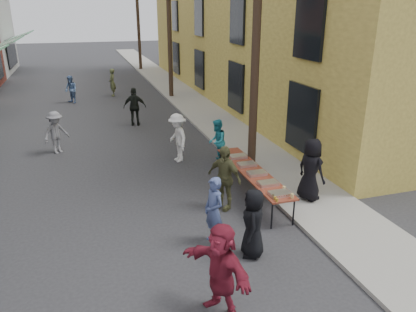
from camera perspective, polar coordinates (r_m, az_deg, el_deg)
ground at (r=9.86m, az=-10.53°, el=-10.84°), size 120.00×120.00×0.00m
sidewalk at (r=24.67m, az=-3.56°, el=8.45°), size 2.20×60.00×0.10m
building_ochre at (r=25.42m, az=11.09°, el=19.72°), size 10.00×28.00×10.00m
utility_pole_near at (r=12.55m, az=6.85°, el=17.61°), size 0.26×0.26×9.00m
utility_pole_mid at (r=24.01m, az=-5.51°, el=18.78°), size 0.26×0.26×9.00m
utility_pole_far at (r=35.82m, az=-9.85°, el=19.00°), size 0.26×0.26×9.00m
serving_table at (r=11.38m, az=6.25°, el=-2.23°), size 0.70×4.00×0.75m
catering_tray_sausage at (r=10.00m, az=10.04°, el=-5.23°), size 0.50×0.33×0.08m
catering_tray_foil_b at (r=10.52m, az=8.43°, el=-3.81°), size 0.50×0.33×0.08m
catering_tray_buns at (r=11.10m, az=6.88°, el=-2.42°), size 0.50×0.33×0.08m
catering_tray_foil_d at (r=11.70m, az=5.49°, el=-1.17°), size 0.50×0.33×0.08m
catering_tray_buns_end at (r=12.30m, az=4.23°, el=-0.05°), size 0.50×0.33×0.08m
condiment_jar_a at (r=9.66m, az=9.68°, el=-6.13°), size 0.07×0.07×0.08m
condiment_jar_b at (r=9.74m, az=9.41°, el=-5.89°), size 0.07×0.07×0.08m
condiment_jar_c at (r=9.82m, az=9.15°, el=-5.65°), size 0.07×0.07×0.08m
cup_stack at (r=9.88m, az=11.74°, el=-5.54°), size 0.08×0.08×0.12m
guest_front_a at (r=8.67m, az=6.38°, el=-9.38°), size 0.75×0.88×1.53m
guest_front_b at (r=9.06m, az=0.83°, el=-7.71°), size 0.52×0.66×1.57m
guest_front_c at (r=13.72m, az=1.26°, el=2.04°), size 0.85×0.92×1.53m
guest_front_d at (r=13.92m, az=-4.30°, el=2.58°), size 0.79×1.17×1.68m
guest_front_e at (r=10.55m, az=2.28°, el=-3.07°), size 0.92×1.08×1.74m
guest_queue_back at (r=7.13m, az=1.83°, el=-15.63°), size 1.11×1.64×1.70m
server at (r=11.17m, az=14.27°, el=-1.85°), size 0.78×0.97×1.72m
passerby_left at (r=15.68m, az=-20.60°, el=3.11°), size 1.15×1.07×1.56m
passerby_mid at (r=18.57m, az=-10.26°, el=6.83°), size 1.07×0.63×1.71m
passerby_right at (r=25.34m, az=-13.32°, el=10.03°), size 0.40×0.60×1.63m
passerby_far at (r=24.03m, az=-18.71°, el=8.85°), size 0.89×0.93×1.52m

